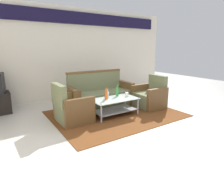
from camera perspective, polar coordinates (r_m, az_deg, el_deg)
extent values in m
plane|color=beige|center=(4.14, 9.86, -10.43)|extent=(14.00, 14.00, 0.00)
cube|color=silver|center=(6.41, -8.86, 10.45)|extent=(6.52, 0.12, 2.80)
cube|color=#191433|center=(6.38, -8.84, 20.08)|extent=(5.76, 0.08, 0.36)
cube|color=brown|center=(4.75, 1.04, -7.18)|extent=(2.96, 2.28, 0.01)
cube|color=#6B704C|center=(5.24, -3.39, -2.88)|extent=(1.61, 0.72, 0.42)
cube|color=#6B704C|center=(5.41, -5.10, 2.47)|extent=(1.60, 0.16, 0.48)
cube|color=brown|center=(5.65, 4.06, -0.71)|extent=(0.13, 0.70, 0.62)
cube|color=brown|center=(4.87, -12.08, -3.07)|extent=(0.13, 0.70, 0.62)
cube|color=brown|center=(5.38, -5.15, 5.31)|extent=(1.64, 0.12, 0.06)
cube|color=#6B704C|center=(4.32, -11.26, -6.56)|extent=(0.68, 0.62, 0.40)
cube|color=#6B704C|center=(4.09, -15.48, -1.61)|extent=(0.14, 0.60, 0.45)
cube|color=brown|center=(4.58, -12.97, -4.35)|extent=(0.66, 0.12, 0.58)
cube|color=brown|center=(4.00, -9.40, -6.63)|extent=(0.66, 0.12, 0.58)
cube|color=#6B704C|center=(5.27, 10.77, -3.10)|extent=(0.67, 0.61, 0.40)
cube|color=#6B704C|center=(5.39, 13.37, 1.76)|extent=(0.13, 0.60, 0.45)
cube|color=brown|center=(5.02, 13.36, -2.92)|extent=(0.66, 0.11, 0.58)
cube|color=brown|center=(5.48, 8.47, -1.44)|extent=(0.66, 0.11, 0.58)
cube|color=silver|center=(4.54, 0.73, -2.83)|extent=(1.10, 0.60, 0.02)
cube|color=#9E9EA5|center=(4.62, 0.72, -6.10)|extent=(1.00, 0.52, 0.02)
cylinder|color=#9E9EA5|center=(4.57, -6.46, -5.35)|extent=(0.04, 0.04, 0.40)
cylinder|color=#9E9EA5|center=(5.08, 3.88, -3.47)|extent=(0.04, 0.04, 0.40)
cylinder|color=#9E9EA5|center=(4.13, -3.19, -7.20)|extent=(0.04, 0.04, 0.40)
cylinder|color=#9E9EA5|center=(4.69, 7.71, -4.89)|extent=(0.04, 0.04, 0.40)
cylinder|color=#2D8C38|center=(4.76, 1.58, -0.71)|extent=(0.06, 0.06, 0.22)
cylinder|color=#2D8C38|center=(4.73, 1.59, 1.11)|extent=(0.02, 0.02, 0.09)
cylinder|color=silver|center=(4.57, -1.33, -1.63)|extent=(0.07, 0.07, 0.15)
cylinder|color=silver|center=(4.55, -1.33, -0.28)|extent=(0.03, 0.03, 0.07)
cylinder|color=#D85919|center=(4.44, -1.76, -1.73)|extent=(0.07, 0.07, 0.20)
cylinder|color=#D85919|center=(4.41, -1.77, 0.11)|extent=(0.03, 0.03, 0.09)
cylinder|color=silver|center=(4.76, 4.43, -1.46)|extent=(0.08, 0.08, 0.10)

